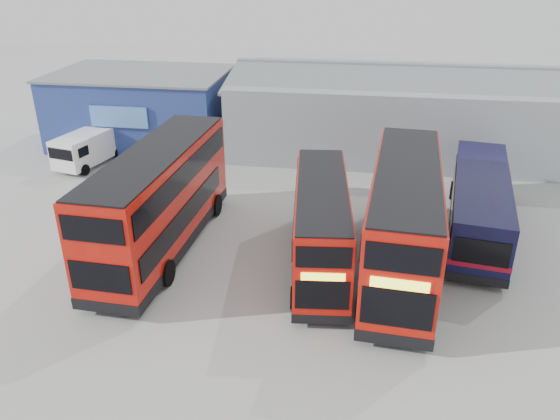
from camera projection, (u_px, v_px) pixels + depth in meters
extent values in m
plane|color=gray|center=(305.00, 291.00, 22.97)|extent=(120.00, 120.00, 0.00)
cube|color=navy|center=(143.00, 108.00, 39.87)|extent=(12.00, 8.00, 5.00)
cube|color=slate|center=(139.00, 73.00, 38.77)|extent=(12.30, 8.30, 0.15)
cube|color=#4984D1|center=(119.00, 117.00, 36.00)|extent=(3.96, 0.15, 1.40)
cube|color=gray|center=(450.00, 113.00, 38.61)|extent=(30.00, 12.00, 5.00)
cube|color=slate|center=(461.00, 83.00, 34.93)|extent=(30.50, 6.33, 1.29)
cube|color=slate|center=(450.00, 67.00, 39.91)|extent=(30.50, 6.33, 1.29)
cube|color=red|center=(160.00, 199.00, 25.13)|extent=(3.28, 11.72, 4.48)
cube|color=black|center=(164.00, 237.00, 26.00)|extent=(3.32, 11.77, 0.50)
cube|color=black|center=(186.00, 216.00, 24.71)|extent=(0.49, 9.83, 1.05)
cube|color=black|center=(129.00, 210.00, 25.21)|extent=(0.49, 9.83, 1.05)
cube|color=black|center=(186.00, 173.00, 24.29)|extent=(0.54, 10.94, 1.05)
cube|color=black|center=(128.00, 169.00, 24.79)|extent=(0.54, 10.94, 1.05)
cube|color=black|center=(202.00, 167.00, 30.56)|extent=(2.49, 0.17, 1.49)
cube|color=black|center=(199.00, 133.00, 29.70)|extent=(2.49, 0.17, 1.05)
cube|color=#F1FF35|center=(201.00, 150.00, 30.14)|extent=(1.99, 0.13, 0.39)
cube|color=black|center=(100.00, 277.00, 20.25)|extent=(2.43, 0.16, 1.22)
cube|color=black|center=(92.00, 230.00, 19.39)|extent=(2.43, 0.16, 1.00)
cube|color=black|center=(155.00, 152.00, 24.15)|extent=(3.11, 11.55, 0.11)
cylinder|color=black|center=(216.00, 205.00, 29.35)|extent=(0.40, 1.16, 1.15)
cylinder|color=black|center=(169.00, 201.00, 29.82)|extent=(0.40, 1.16, 1.15)
cylinder|color=black|center=(167.00, 273.00, 23.19)|extent=(0.40, 1.16, 1.15)
cylinder|color=black|center=(109.00, 266.00, 23.66)|extent=(0.40, 1.16, 1.15)
cube|color=red|center=(321.00, 225.00, 23.88)|extent=(3.14, 9.48, 3.59)
cube|color=black|center=(320.00, 257.00, 24.58)|extent=(3.18, 9.52, 0.40)
cube|color=black|center=(295.00, 229.00, 24.44)|extent=(0.84, 7.85, 0.84)
cube|color=black|center=(346.00, 230.00, 24.33)|extent=(0.84, 7.85, 0.84)
cube|color=black|center=(296.00, 202.00, 23.47)|extent=(0.93, 8.74, 0.84)
cube|color=black|center=(348.00, 203.00, 23.36)|extent=(0.93, 8.74, 0.84)
cube|color=black|center=(322.00, 295.00, 19.89)|extent=(1.99, 0.25, 1.20)
cube|color=black|center=(324.00, 258.00, 19.20)|extent=(1.99, 0.25, 0.84)
cube|color=#F1FF35|center=(323.00, 277.00, 19.54)|extent=(1.59, 0.20, 0.31)
cube|color=black|center=(319.00, 192.00, 28.31)|extent=(1.94, 0.24, 0.98)
cube|color=black|center=(320.00, 164.00, 27.62)|extent=(1.94, 0.24, 0.80)
cube|color=black|center=(322.00, 187.00, 23.10)|extent=(3.00, 9.34, 0.09)
cylinder|color=black|center=(294.00, 298.00, 21.73)|extent=(0.38, 0.95, 0.92)
cylinder|color=black|center=(348.00, 299.00, 21.63)|extent=(0.38, 0.95, 0.92)
cylinder|color=black|center=(297.00, 232.00, 26.76)|extent=(0.38, 0.95, 0.92)
cylinder|color=black|center=(341.00, 233.00, 26.66)|extent=(0.38, 0.95, 0.92)
cube|color=red|center=(403.00, 219.00, 23.31)|extent=(3.56, 11.63, 4.42)
cube|color=black|center=(399.00, 259.00, 24.17)|extent=(3.60, 11.67, 0.49)
cube|color=black|center=(371.00, 222.00, 24.20)|extent=(0.76, 9.69, 1.04)
cube|color=black|center=(435.00, 228.00, 23.64)|extent=(0.76, 9.69, 1.04)
cube|color=black|center=(373.00, 187.00, 23.02)|extent=(0.84, 10.78, 1.04)
cube|color=black|center=(441.00, 193.00, 22.45)|extent=(0.84, 10.78, 1.04)
cube|color=black|center=(397.00, 309.00, 18.53)|extent=(2.45, 0.23, 1.47)
cube|color=black|center=(403.00, 259.00, 17.68)|extent=(2.45, 0.23, 1.04)
cube|color=#F1FF35|center=(400.00, 285.00, 18.10)|extent=(1.96, 0.19, 0.38)
cube|color=black|center=(405.00, 182.00, 28.64)|extent=(2.40, 0.23, 1.20)
cube|color=black|center=(409.00, 146.00, 27.79)|extent=(2.40, 0.23, 0.98)
cube|color=black|center=(409.00, 170.00, 22.35)|extent=(3.38, 11.45, 0.11)
cylinder|color=black|center=(361.00, 307.00, 20.95)|extent=(0.43, 1.16, 1.13)
cylinder|color=black|center=(431.00, 317.00, 20.42)|extent=(0.43, 1.16, 1.13)
cylinder|color=black|center=(374.00, 227.00, 26.99)|extent=(0.43, 1.16, 1.13)
cylinder|color=black|center=(428.00, 233.00, 26.46)|extent=(0.43, 1.16, 1.13)
cube|color=black|center=(479.00, 202.00, 27.02)|extent=(4.20, 11.35, 2.67)
cube|color=black|center=(476.00, 223.00, 27.52)|extent=(4.24, 11.40, 0.40)
cube|color=maroon|center=(478.00, 211.00, 27.23)|extent=(4.23, 11.39, 0.25)
cube|color=black|center=(509.00, 200.00, 26.23)|extent=(1.48, 9.18, 0.96)
cube|color=black|center=(454.00, 193.00, 26.93)|extent=(1.48, 9.18, 0.96)
cube|color=black|center=(479.00, 161.00, 31.73)|extent=(2.25, 0.40, 1.31)
cube|color=black|center=(482.00, 253.00, 22.16)|extent=(2.20, 0.39, 1.11)
cylinder|color=black|center=(498.00, 196.00, 30.58)|extent=(0.48, 1.09, 1.05)
cylinder|color=black|center=(453.00, 190.00, 31.24)|extent=(0.48, 1.09, 1.05)
cylinder|color=black|center=(504.00, 257.00, 24.51)|extent=(0.48, 1.09, 1.05)
cylinder|color=black|center=(449.00, 248.00, 25.17)|extent=(0.48, 1.09, 1.05)
cube|color=white|center=(88.00, 147.00, 35.96)|extent=(3.06, 5.33, 1.90)
cube|color=black|center=(60.00, 154.00, 33.71)|extent=(1.77, 0.45, 0.70)
cube|color=black|center=(58.00, 148.00, 34.83)|extent=(0.25, 0.89, 0.60)
cube|color=black|center=(83.00, 152.00, 34.15)|extent=(0.25, 0.89, 0.60)
cylinder|color=black|center=(60.00, 166.00, 35.24)|extent=(0.39, 0.76, 0.72)
cylinder|color=black|center=(85.00, 170.00, 34.60)|extent=(0.39, 0.76, 0.72)
cylinder|color=black|center=(95.00, 150.00, 38.09)|extent=(0.39, 0.76, 0.72)
cylinder|color=black|center=(118.00, 153.00, 37.46)|extent=(0.39, 0.76, 0.72)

